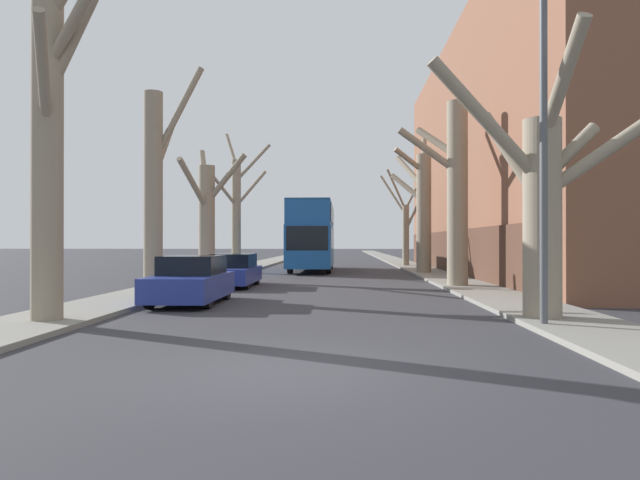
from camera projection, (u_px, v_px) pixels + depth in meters
ground_plane at (283, 371)px, 8.10m from camera, size 300.00×300.00×0.00m
sidewalk_left at (277, 260)px, 58.30m from camera, size 2.32×120.00×0.12m
sidewalk_right at (393, 260)px, 57.82m from camera, size 2.32×120.00×0.12m
building_facade_right at (538, 154)px, 32.65m from camera, size 10.08×33.98×13.84m
street_tree_left_0 at (52, 133)px, 12.53m from camera, size 2.74×2.31×9.67m
street_tree_left_1 at (155, 186)px, 19.14m from camera, size 2.27×1.90×7.88m
street_tree_left_2 at (207, 215)px, 27.00m from camera, size 2.79×4.11×6.44m
street_tree_left_3 at (237, 209)px, 34.29m from camera, size 3.23×3.58×8.59m
street_tree_right_0 at (542, 197)px, 12.98m from camera, size 5.15×3.21×6.41m
street_tree_right_1 at (456, 189)px, 22.88m from camera, size 3.32×3.04×7.48m
street_tree_right_2 at (422, 207)px, 32.59m from camera, size 2.25×3.58×8.00m
street_tree_right_3 at (406, 225)px, 42.47m from camera, size 3.45×2.72×7.49m
double_decker_bus at (312, 233)px, 36.31m from camera, size 2.60×10.37×4.29m
parked_car_0 at (191, 281)px, 16.98m from camera, size 1.84×4.14×1.43m
parked_car_1 at (233, 271)px, 23.50m from camera, size 1.78×4.33×1.35m
lamp_post at (539, 127)px, 12.02m from camera, size 1.40×0.20×7.63m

